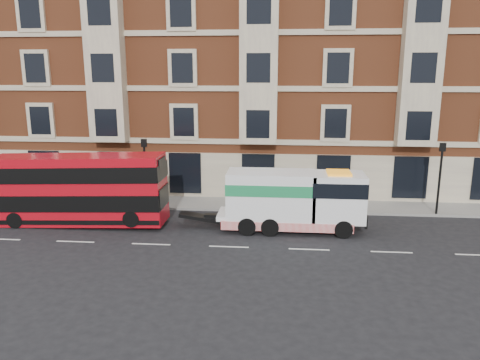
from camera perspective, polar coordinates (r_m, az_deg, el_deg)
name	(u,v)px	position (r m, az deg, el deg)	size (l,w,h in m)	color
ground	(229,247)	(23.75, -1.37, -8.15)	(120.00, 120.00, 0.00)	black
sidewalk	(242,204)	(30.80, 0.20, -2.95)	(90.00, 3.00, 0.15)	slate
victorian_terrace	(257,51)	(37.06, 2.05, 15.39)	(45.00, 12.00, 20.40)	brown
lamp_post_west	(145,168)	(30.04, -11.49, 1.48)	(0.35, 0.15, 4.35)	black
lamp_post_east	(440,173)	(30.31, 23.21, 0.77)	(0.35, 0.15, 4.35)	black
double_decker_bus	(78,188)	(28.08, -19.14, -0.97)	(9.91, 2.27, 4.01)	#B70A16
tow_truck	(291,200)	(25.73, 6.25, -2.41)	(7.93, 2.34, 3.30)	white
box_van	(13,197)	(31.74, -25.89, -1.83)	(4.71, 2.65, 2.31)	silver
pedestrian	(89,191)	(31.63, -17.97, -1.34)	(0.66, 0.43, 1.81)	#17202F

